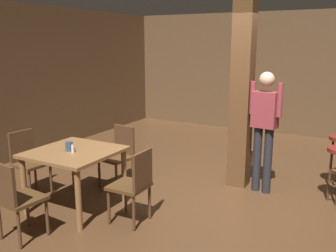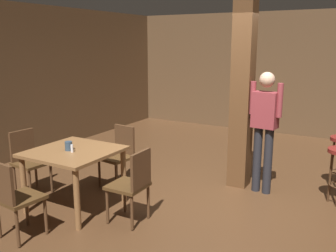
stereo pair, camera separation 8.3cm
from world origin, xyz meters
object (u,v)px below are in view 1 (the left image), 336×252
Objects in this scene: chair_north at (119,153)px; chair_south at (15,197)px; salt_shaker at (73,149)px; dining_table at (75,159)px; chair_west at (28,159)px; standing_person at (264,124)px; napkin_cup at (69,146)px; chair_east at (134,183)px.

chair_south is at bearing -90.63° from chair_north.
chair_north is at bearing 91.34° from salt_shaker.
chair_west reaches higher than dining_table.
standing_person reaches higher than salt_shaker.
napkin_cup is 0.10m from salt_shaker.
chair_west is 1.03m from salt_shaker.
chair_west is 3.35m from standing_person.
chair_east is at bearing -121.93° from standing_person.
napkin_cup is 0.07× the size of standing_person.
napkin_cup is at bearing -176.38° from chair_east.
salt_shaker is 0.06× the size of standing_person.
salt_shaker is at bearing -22.42° from napkin_cup.
chair_east is at bearing 47.04° from chair_south.
standing_person is at bearing 41.18° from dining_table.
standing_person is (1.90, 1.79, 0.18)m from salt_shaker.
chair_east is (0.87, -0.89, 0.00)m from chair_north.
dining_table is 0.92m from chair_north.
salt_shaker reaches higher than dining_table.
chair_west is 0.52× the size of standing_person.
chair_east is at bearing 1.01° from dining_table.
chair_north is 1.00× the size of chair_west.
dining_table is 0.91m from chair_east.
chair_east is 0.52× the size of standing_person.
dining_table is at bearing -91.98° from chair_north.
chair_north is 7.71× the size of napkin_cup.
chair_west reaches higher than salt_shaker.
salt_shaker is (0.09, -0.04, -0.01)m from napkin_cup.
chair_east is at bearing 3.62° from napkin_cup.
napkin_cup is at bearing 157.58° from salt_shaker.
salt_shaker is (0.02, -0.99, 0.32)m from chair_north.
chair_north is at bearing 89.37° from chair_south.
napkin_cup reaches higher than dining_table.
chair_south is at bearing -86.79° from napkin_cup.
standing_person reaches higher than chair_south.
dining_table is 10.45× the size of salt_shaker.
chair_east is at bearing -0.81° from chair_west.
salt_shaker is 2.61m from standing_person.
chair_south is (0.01, -0.94, -0.15)m from dining_table.
dining_table is 0.95m from chair_south.
salt_shaker is at bearing -173.39° from chair_east.
chair_north is 0.52× the size of standing_person.
chair_north is 1.04m from salt_shaker.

